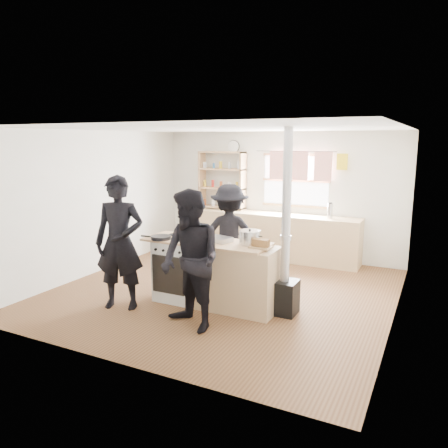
{
  "coord_description": "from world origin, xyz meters",
  "views": [
    {
      "loc": [
        2.91,
        -5.83,
        2.34
      ],
      "look_at": [
        0.06,
        -0.1,
        1.1
      ],
      "focal_mm": 35.0,
      "sensor_mm": 36.0,
      "label": 1
    }
  ],
  "objects": [
    {
      "name": "ground",
      "position": [
        0.0,
        0.0,
        -0.01
      ],
      "size": [
        5.0,
        5.0,
        0.01
      ],
      "primitive_type": "cube",
      "color": "brown",
      "rests_on": "ground"
    },
    {
      "name": "back_counter",
      "position": [
        0.0,
        2.22,
        0.45
      ],
      "size": [
        3.4,
        0.55,
        0.9
      ],
      "primitive_type": "cube",
      "color": "tan",
      "rests_on": "ground"
    },
    {
      "name": "shelving_unit",
      "position": [
        -1.2,
        2.34,
        1.51
      ],
      "size": [
        1.0,
        0.28,
        1.2
      ],
      "color": "tan",
      "rests_on": "back_counter"
    },
    {
      "name": "thermos",
      "position": [
        1.11,
        2.22,
        1.04
      ],
      "size": [
        0.1,
        0.1,
        0.28
      ],
      "primitive_type": "cylinder",
      "color": "silver",
      "rests_on": "back_counter"
    },
    {
      "name": "cooking_island",
      "position": [
        0.14,
        -0.55,
        0.47
      ],
      "size": [
        1.97,
        0.64,
        0.93
      ],
      "color": "silver",
      "rests_on": "ground"
    },
    {
      "name": "skillet_greens",
      "position": [
        -0.63,
        -0.75,
        0.96
      ],
      "size": [
        0.32,
        0.32,
        0.05
      ],
      "color": "black",
      "rests_on": "cooking_island"
    },
    {
      "name": "roast_tray",
      "position": [
        0.18,
        -0.51,
        0.97
      ],
      "size": [
        0.4,
        0.33,
        0.07
      ],
      "color": "silver",
      "rests_on": "cooking_island"
    },
    {
      "name": "stockpot_stove",
      "position": [
        -0.34,
        -0.47,
        1.01
      ],
      "size": [
        0.24,
        0.24,
        0.19
      ],
      "color": "#B6B6B9",
      "rests_on": "cooking_island"
    },
    {
      "name": "stockpot_counter",
      "position": [
        0.64,
        -0.47,
        1.03
      ],
      "size": [
        0.29,
        0.29,
        0.22
      ],
      "color": "silver",
      "rests_on": "cooking_island"
    },
    {
      "name": "bread_board",
      "position": [
        0.85,
        -0.59,
        0.98
      ],
      "size": [
        0.29,
        0.21,
        0.12
      ],
      "color": "tan",
      "rests_on": "cooking_island"
    },
    {
      "name": "flue_heater",
      "position": [
        1.13,
        -0.41,
        0.66
      ],
      "size": [
        0.35,
        0.35,
        2.5
      ],
      "color": "black",
      "rests_on": "ground"
    },
    {
      "name": "person_near_left",
      "position": [
        -1.0,
        -1.21,
        0.93
      ],
      "size": [
        0.79,
        0.65,
        1.87
      ],
      "primitive_type": "imported",
      "rotation": [
        0.0,
        0.0,
        0.35
      ],
      "color": "black",
      "rests_on": "ground"
    },
    {
      "name": "person_near_right",
      "position": [
        0.25,
        -1.39,
        0.88
      ],
      "size": [
        1.05,
        0.95,
        1.76
      ],
      "primitive_type": "imported",
      "rotation": [
        0.0,
        0.0,
        -0.41
      ],
      "color": "black",
      "rests_on": "ground"
    },
    {
      "name": "person_far",
      "position": [
        -0.08,
        0.39,
        0.82
      ],
      "size": [
        1.21,
        0.94,
        1.64
      ],
      "primitive_type": "imported",
      "rotation": [
        0.0,
        0.0,
        3.49
      ],
      "color": "black",
      "rests_on": "ground"
    }
  ]
}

